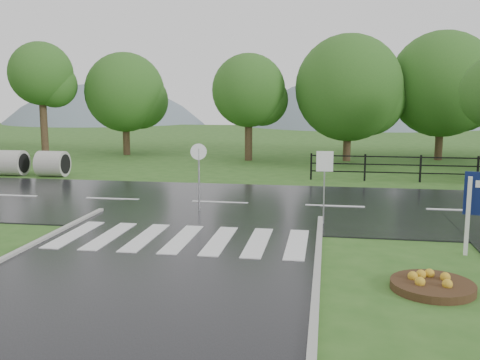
# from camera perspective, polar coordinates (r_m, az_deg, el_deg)

# --- Properties ---
(ground) EXTENTS (120.00, 120.00, 0.00)m
(ground) POSITION_cam_1_polar(r_m,az_deg,el_deg) (9.70, -14.35, -14.17)
(ground) COLOR #2F5B1E
(ground) RESTS_ON ground
(main_road) EXTENTS (90.00, 8.00, 0.04)m
(main_road) POSITION_cam_1_polar(r_m,az_deg,el_deg) (18.89, -2.16, -2.51)
(main_road) COLOR black
(main_road) RESTS_ON ground
(crosswalk) EXTENTS (6.50, 2.80, 0.02)m
(crosswalk) POSITION_cam_1_polar(r_m,az_deg,el_deg) (14.14, -6.21, -6.26)
(crosswalk) COLOR silver
(crosswalk) RESTS_ON ground
(fence_west) EXTENTS (9.58, 0.08, 1.20)m
(fence_west) POSITION_cam_1_polar(r_m,az_deg,el_deg) (24.66, 18.70, 1.43)
(fence_west) COLOR black
(fence_west) RESTS_ON ground
(hills) EXTENTS (102.00, 48.00, 48.00)m
(hills) POSITION_cam_1_polar(r_m,az_deg,el_deg) (75.64, 8.89, -5.89)
(hills) COLOR slate
(hills) RESTS_ON ground
(treeline) EXTENTS (83.20, 5.20, 10.00)m
(treeline) POSITION_cam_1_polar(r_m,az_deg,el_deg) (32.47, 4.49, 2.31)
(treeline) COLOR #27591B
(treeline) RESTS_ON ground
(flower_bed) EXTENTS (1.62, 1.62, 0.32)m
(flower_bed) POSITION_cam_1_polar(r_m,az_deg,el_deg) (11.29, 19.85, -10.41)
(flower_bed) COLOR #332111
(flower_bed) RESTS_ON ground
(reg_sign_small) EXTENTS (0.49, 0.06, 2.18)m
(reg_sign_small) POSITION_cam_1_polar(r_m,az_deg,el_deg) (15.70, 9.00, 0.74)
(reg_sign_small) COLOR #939399
(reg_sign_small) RESTS_ON ground
(reg_sign_round) EXTENTS (0.50, 0.19, 2.25)m
(reg_sign_round) POSITION_cam_1_polar(r_m,az_deg,el_deg) (17.26, -4.41, 1.16)
(reg_sign_round) COLOR #939399
(reg_sign_round) RESTS_ON ground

